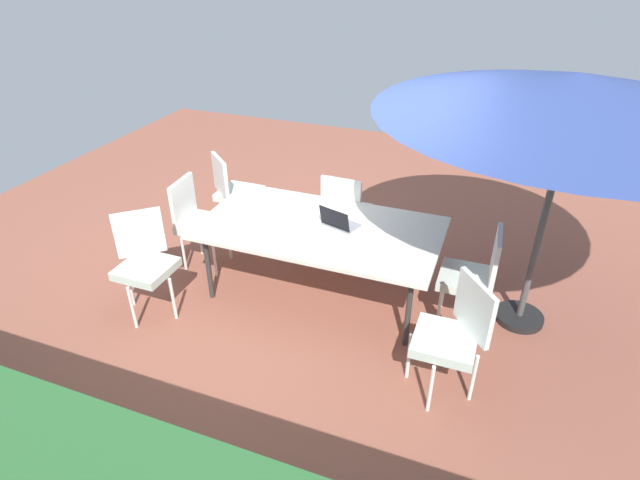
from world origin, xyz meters
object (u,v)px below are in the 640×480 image
Objects in this scene: dining_table at (320,230)px; laptop at (339,222)px; chair_northwest at (453,333)px; cup at (285,220)px; chair_southeast at (234,190)px; chair_east at (198,219)px; chair_south at (345,210)px; chair_west at (474,274)px; chair_northeast at (144,260)px; patio_umbrella at (575,95)px.

dining_table is 0.20m from laptop.
chair_northwest is 11.18× the size of cup.
chair_east is at bearing 131.87° from chair_southeast.
cup is (-1.06, 0.12, 0.25)m from chair_east.
chair_south is 0.96m from cup.
laptop is (1.27, -0.03, 0.25)m from chair_west.
chair_east is at bearing -6.30° from cup.
chair_east is at bearing -1.39° from dining_table.
chair_northwest and chair_northeast have the same top height.
cup is (0.49, 0.13, -0.00)m from laptop.
dining_table is at bearing 34.23° from laptop.
dining_table is 2.30× the size of chair_east.
dining_table is at bearing -91.45° from chair_west.
chair_east is at bearing 45.81° from chair_northeast.
chair_west is 2.93m from chair_southeast.
dining_table is 0.76× the size of patio_umbrella.
chair_south is at bearing -139.57° from chair_southeast.
chair_southeast is 2.59× the size of laptop.
chair_east is 11.18× the size of cup.
chair_west and chair_south have the same top height.
chair_south is (-1.38, 0.03, 0.00)m from chair_southeast.
chair_southeast is 1.41m from cup.
chair_northeast is 2.59× the size of laptop.
dining_table is 2.37m from patio_umbrella.
laptop is at bearing 105.24° from chair_south.
chair_northwest reaches higher than laptop.
cup is at bearing 14.49° from dining_table.
dining_table is at bearing 92.34° from chair_south.
chair_northeast reaches higher than cup.
chair_southeast is 1.00× the size of chair_northwest.
chair_west is 1.00× the size of chair_south.
cup is (1.70, -0.75, 0.25)m from chair_northwest.
chair_southeast is 1.63m from chair_northeast.
cup is (-1.09, -0.73, 0.25)m from chair_northeast.
chair_west is (0.47, 0.23, -1.55)m from patio_umbrella.
chair_southeast is at bearing -30.37° from dining_table.
cup is (1.76, 0.10, 0.25)m from chair_west.
chair_south is at bearing -59.60° from laptop.
dining_table is at bearing -165.51° from cup.
patio_umbrella is (-1.90, -0.25, 1.39)m from dining_table.
chair_west is 1.00× the size of chair_east.
chair_northeast is at bearing 33.74° from cup.
cup is at bearing -88.89° from chair_west.
patio_umbrella is 3.04× the size of chair_southeast.
patio_umbrella is 1.63m from chair_west.
laptop is (-1.58, -0.86, 0.25)m from chair_northeast.
chair_west is at bearing 154.38° from chair_south.
cup reaches higher than dining_table.
chair_south is (0.00, -0.78, -0.16)m from dining_table.
chair_south reaches higher than dining_table.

